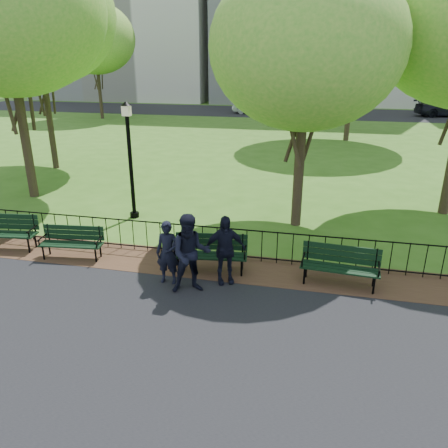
% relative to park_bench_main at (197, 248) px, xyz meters
% --- Properties ---
extents(ground, '(120.00, 120.00, 0.00)m').
position_rel_park_bench_main_xyz_m(ground, '(0.11, -1.13, -0.65)').
color(ground, '#39671B').
extents(asphalt_path, '(60.00, 9.20, 0.01)m').
position_rel_park_bench_main_xyz_m(asphalt_path, '(0.11, -4.53, -0.64)').
color(asphalt_path, black).
rests_on(asphalt_path, ground).
extents(dirt_strip, '(60.00, 1.60, 0.01)m').
position_rel_park_bench_main_xyz_m(dirt_strip, '(0.11, 0.37, -0.63)').
color(dirt_strip, '#3E2519').
rests_on(dirt_strip, ground).
extents(far_street, '(70.00, 9.00, 0.01)m').
position_rel_park_bench_main_xyz_m(far_street, '(0.11, 33.87, -0.64)').
color(far_street, black).
rests_on(far_street, ground).
extents(iron_fence, '(24.06, 0.06, 1.00)m').
position_rel_park_bench_main_xyz_m(iron_fence, '(0.11, 0.87, -0.15)').
color(iron_fence, black).
rests_on(iron_fence, ground).
extents(park_bench_main, '(1.88, 0.79, 1.03)m').
position_rel_park_bench_main_xyz_m(park_bench_main, '(0.00, 0.00, 0.00)').
color(park_bench_main, black).
rests_on(park_bench_main, ground).
extents(park_bench_left_a, '(1.71, 0.70, 0.94)m').
position_rel_park_bench_main_xyz_m(park_bench_left_a, '(-3.48, 0.07, -0.11)').
color(park_bench_left_a, black).
rests_on(park_bench_left_a, ground).
extents(park_bench_left_b, '(1.92, 0.82, 1.06)m').
position_rel_park_bench_main_xyz_m(park_bench_left_b, '(-5.66, 0.21, -0.04)').
color(park_bench_left_b, black).
rests_on(park_bench_left_b, ground).
extents(park_bench_right_a, '(1.85, 0.71, 1.03)m').
position_rel_park_bench_main_xyz_m(park_bench_right_a, '(3.48, 0.11, -0.06)').
color(park_bench_right_a, black).
rests_on(park_bench_right_a, ground).
extents(lamppost, '(0.34, 0.34, 3.80)m').
position_rel_park_bench_main_xyz_m(lamppost, '(-3.16, 3.37, 1.42)').
color(lamppost, black).
rests_on(lamppost, ground).
extents(tree_near_w, '(6.78, 6.78, 9.45)m').
position_rel_park_bench_main_xyz_m(tree_near_w, '(-7.95, 4.75, 5.91)').
color(tree_near_w, '#2D2116').
rests_on(tree_near_w, ground).
extents(tree_near_e, '(5.52, 5.52, 7.70)m').
position_rel_park_bench_main_xyz_m(tree_near_e, '(2.20, 3.89, 4.70)').
color(tree_near_e, '#2D2116').
rests_on(tree_near_e, ground).
extents(tree_mid_w, '(6.95, 6.95, 9.69)m').
position_rel_park_bench_main_xyz_m(tree_mid_w, '(-9.72, 9.04, 6.08)').
color(tree_mid_w, '#2D2116').
rests_on(tree_mid_w, ground).
extents(tree_far_w, '(6.64, 6.64, 9.25)m').
position_rel_park_bench_main_xyz_m(tree_far_w, '(-16.01, 26.04, 5.78)').
color(tree_far_w, '#2D2116').
rests_on(tree_far_w, ground).
extents(person_left, '(0.57, 0.39, 1.54)m').
position_rel_park_bench_main_xyz_m(person_left, '(-0.50, -0.71, 0.14)').
color(person_left, black).
rests_on(person_left, asphalt_path).
extents(person_mid, '(1.02, 0.76, 1.87)m').
position_rel_park_bench_main_xyz_m(person_mid, '(0.15, -0.98, 0.30)').
color(person_mid, black).
rests_on(person_mid, asphalt_path).
extents(person_right, '(1.07, 0.76, 1.69)m').
position_rel_park_bench_main_xyz_m(person_right, '(0.80, -0.41, 0.21)').
color(person_right, black).
rests_on(person_right, asphalt_path).
extents(taxi, '(5.21, 3.43, 1.65)m').
position_rel_park_bench_main_xyz_m(taxi, '(-2.98, 34.27, 0.19)').
color(taxi, gold).
rests_on(taxi, far_street).
extents(sedan_silver, '(4.51, 1.80, 1.46)m').
position_rel_park_bench_main_xyz_m(sedan_silver, '(-3.35, 32.06, 0.09)').
color(sedan_silver, '#AAADB2').
rests_on(sedan_silver, far_street).
extents(sedan_dark, '(5.38, 3.26, 1.46)m').
position_rel_park_bench_main_xyz_m(sedan_dark, '(13.28, 33.94, 0.09)').
color(sedan_dark, black).
rests_on(sedan_dark, far_street).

